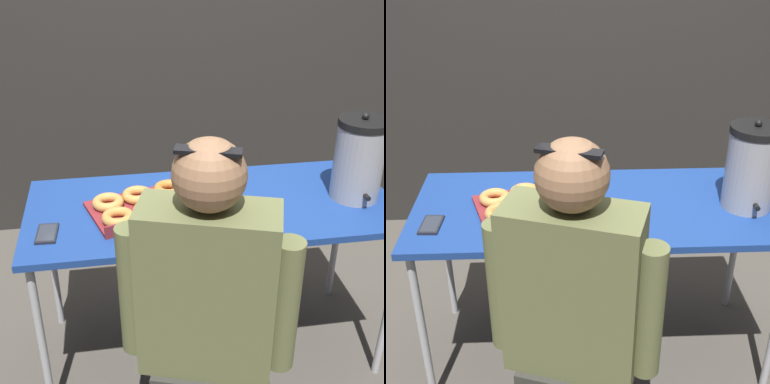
# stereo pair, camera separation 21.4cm
# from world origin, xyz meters

# --- Properties ---
(ground_plane) EXTENTS (12.00, 12.00, 0.00)m
(ground_plane) POSITION_xyz_m (0.00, 0.00, 0.00)
(ground_plane) COLOR #4C473F
(folding_table) EXTENTS (1.50, 0.65, 0.77)m
(folding_table) POSITION_xyz_m (0.00, 0.00, 0.72)
(folding_table) COLOR navy
(folding_table) RESTS_ON ground
(donut_box) EXTENTS (0.48, 0.40, 0.05)m
(donut_box) POSITION_xyz_m (-0.28, -0.01, 0.80)
(donut_box) COLOR maroon
(donut_box) RESTS_ON folding_table
(coffee_urn) EXTENTS (0.20, 0.23, 0.37)m
(coffee_urn) POSITION_xyz_m (0.59, -0.03, 0.94)
(coffee_urn) COLOR #939399
(coffee_urn) RESTS_ON folding_table
(cell_phone) EXTENTS (0.08, 0.13, 0.01)m
(cell_phone) POSITION_xyz_m (-0.65, -0.14, 0.78)
(cell_phone) COLOR black
(cell_phone) RESTS_ON folding_table
(person_seated) EXTENTS (0.55, 0.33, 1.29)m
(person_seated) POSITION_xyz_m (-0.12, -0.56, 0.62)
(person_seated) COLOR #33332D
(person_seated) RESTS_ON ground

